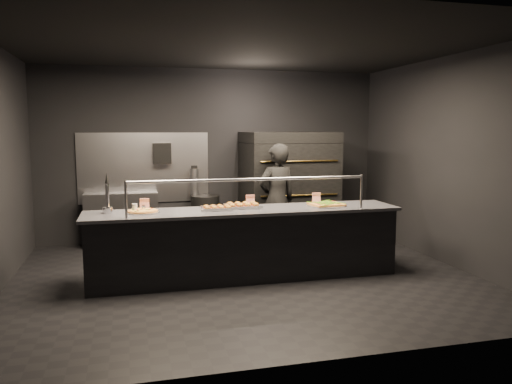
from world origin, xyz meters
TOP-DOWN VIEW (x-y plane):
  - room at (-0.02, 0.05)m, footprint 6.04×6.00m
  - service_counter at (0.00, -0.00)m, footprint 4.10×0.78m
  - pizza_oven at (1.20, 1.90)m, footprint 1.50×1.23m
  - prep_shelf at (-1.60, 2.32)m, footprint 1.20×0.35m
  - towel_dispenser at (-0.90, 2.39)m, footprint 0.30×0.20m
  - fire_extinguisher at (-0.35, 2.40)m, footprint 0.14×0.14m
  - beer_tap at (-1.72, 0.12)m, footprint 0.13×0.19m
  - round_pizza at (-1.30, 0.07)m, footprint 0.43×0.43m
  - slider_tray_a at (-0.36, 0.04)m, footprint 0.45×0.37m
  - slider_tray_b at (-0.00, 0.14)m, footprint 0.54×0.45m
  - square_pizza at (1.14, 0.01)m, footprint 0.53×0.53m
  - condiment_jar at (-1.37, 0.10)m, footprint 0.17×0.07m
  - tent_cards at (-0.01, 0.28)m, footprint 2.49×0.04m
  - trash_bin at (-0.20, 2.19)m, footprint 0.49×0.49m
  - worker at (0.75, 1.07)m, footprint 0.71×0.54m

SIDE VIEW (x-z plane):
  - trash_bin at x=-0.20m, z-range 0.00..0.82m
  - prep_shelf at x=-1.60m, z-range 0.00..0.90m
  - service_counter at x=0.00m, z-range -0.22..1.15m
  - worker at x=0.75m, z-range 0.00..1.74m
  - round_pizza at x=-1.30m, z-range 0.92..0.95m
  - square_pizza at x=1.14m, z-range 0.92..0.96m
  - slider_tray_a at x=-0.36m, z-range 0.91..0.98m
  - slider_tray_b at x=0.00m, z-range 0.91..0.99m
  - pizza_oven at x=1.20m, z-range 0.01..1.92m
  - condiment_jar at x=-1.37m, z-range 0.92..1.03m
  - tent_cards at x=-0.01m, z-range 0.92..1.07m
  - fire_extinguisher at x=-0.35m, z-range 0.81..1.31m
  - beer_tap at x=-1.72m, z-range 0.81..1.32m
  - room at x=-0.02m, z-range 0.00..3.00m
  - towel_dispenser at x=-0.90m, z-range 1.38..1.73m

